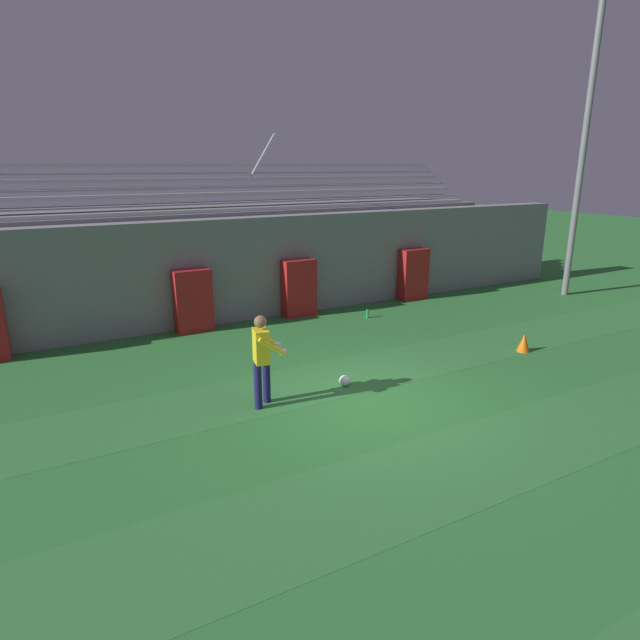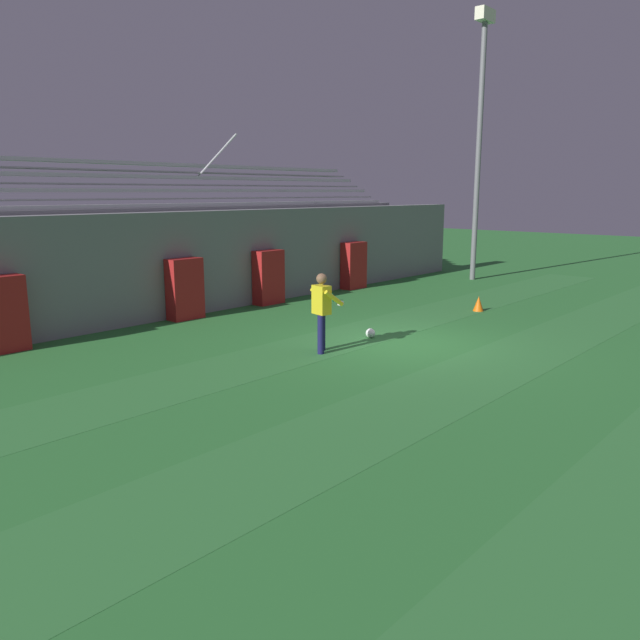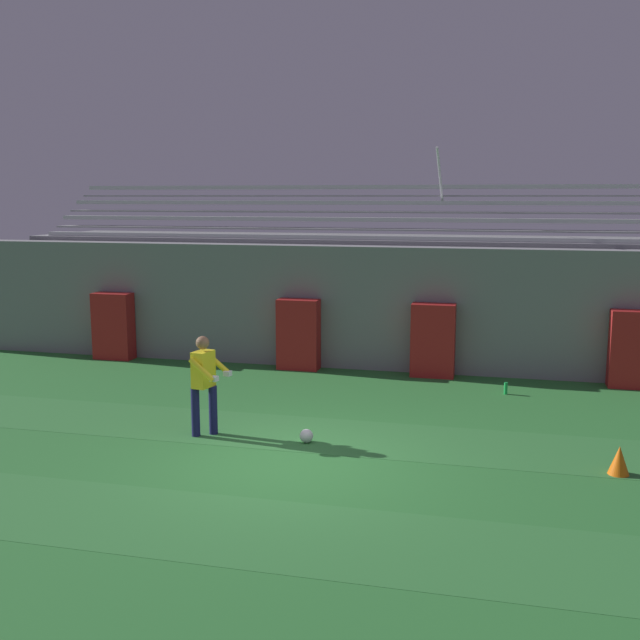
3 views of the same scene
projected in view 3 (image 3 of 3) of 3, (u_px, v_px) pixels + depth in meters
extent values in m
plane|color=#2D7533|center=(292.00, 463.00, 11.10)|extent=(80.00, 80.00, 0.00)
cube|color=#337A38|center=(239.00, 529.00, 8.89)|extent=(28.00, 1.85, 0.01)
cube|color=#337A38|center=(315.00, 434.00, 12.44)|extent=(28.00, 1.85, 0.01)
cube|color=gray|center=(369.00, 307.00, 17.10)|extent=(24.00, 0.60, 2.80)
cube|color=#B21E1E|center=(298.00, 334.00, 17.02)|extent=(0.95, 0.44, 1.61)
cube|color=#B21E1E|center=(433.00, 340.00, 16.31)|extent=(0.95, 0.44, 1.61)
cube|color=#B21E1E|center=(113.00, 326.00, 18.11)|extent=(0.95, 0.44, 1.61)
cube|color=#B21E1E|center=(633.00, 349.00, 15.36)|extent=(0.95, 0.44, 1.61)
cube|color=gray|center=(383.00, 294.00, 19.01)|extent=(18.00, 3.20, 2.90)
cube|color=#B7B7BC|center=(375.00, 238.00, 17.56)|extent=(17.10, 0.36, 0.10)
cube|color=gray|center=(374.00, 248.00, 17.41)|extent=(17.10, 0.60, 0.04)
cube|color=#B7B7BC|center=(380.00, 220.00, 18.17)|extent=(17.10, 0.36, 0.10)
cube|color=gray|center=(379.00, 230.00, 18.02)|extent=(17.10, 0.60, 0.04)
cube|color=#B7B7BC|center=(385.00, 203.00, 18.78)|extent=(17.10, 0.36, 0.10)
cube|color=gray|center=(383.00, 212.00, 18.62)|extent=(17.10, 0.60, 0.04)
cube|color=#B7B7BC|center=(389.00, 187.00, 19.38)|extent=(17.10, 0.36, 0.10)
cube|color=gray|center=(388.00, 196.00, 19.23)|extent=(17.10, 0.60, 0.04)
cylinder|color=#B7B7BC|center=(440.00, 175.00, 17.77)|extent=(0.06, 1.93, 1.25)
cylinder|color=#19194C|center=(213.00, 410.00, 12.39)|extent=(0.17, 0.17, 0.82)
cylinder|color=#19194C|center=(195.00, 412.00, 12.28)|extent=(0.17, 0.17, 0.82)
cube|color=yellow|center=(203.00, 369.00, 12.22)|extent=(0.31, 0.42, 0.60)
sphere|color=brown|center=(203.00, 343.00, 12.15)|extent=(0.22, 0.22, 0.22)
cylinder|color=yellow|center=(218.00, 364.00, 12.37)|extent=(0.49, 0.18, 0.37)
cylinder|color=yellow|center=(202.00, 370.00, 11.94)|extent=(0.49, 0.18, 0.37)
cube|color=silver|center=(228.00, 373.00, 12.27)|extent=(0.13, 0.13, 0.08)
cube|color=silver|center=(214.00, 379.00, 11.91)|extent=(0.13, 0.13, 0.08)
sphere|color=white|center=(306.00, 436.00, 12.00)|extent=(0.22, 0.22, 0.22)
cone|color=orange|center=(619.00, 460.00, 10.61)|extent=(0.30, 0.30, 0.42)
cylinder|color=green|center=(506.00, 388.00, 14.94)|extent=(0.07, 0.07, 0.24)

